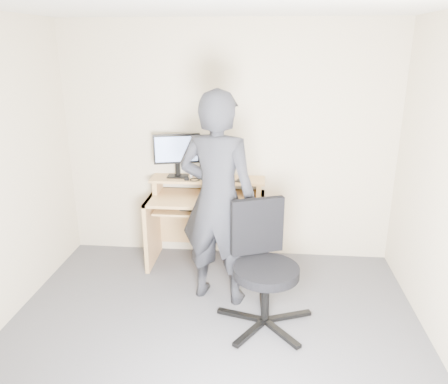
% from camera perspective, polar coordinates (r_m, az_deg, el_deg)
% --- Properties ---
extents(ground, '(3.50, 3.50, 0.00)m').
position_cam_1_polar(ground, '(3.57, -2.06, -20.23)').
color(ground, '#56565B').
rests_on(ground, ground).
extents(back_wall, '(3.50, 0.02, 2.50)m').
position_cam_1_polar(back_wall, '(4.63, 0.52, 6.31)').
color(back_wall, beige).
rests_on(back_wall, ground).
extents(desk, '(1.20, 0.60, 0.91)m').
position_cam_1_polar(desk, '(4.64, -2.20, -2.74)').
color(desk, tan).
rests_on(desk, ground).
extents(monitor, '(0.48, 0.16, 0.46)m').
position_cam_1_polar(monitor, '(4.58, -6.17, 5.27)').
color(monitor, black).
rests_on(monitor, desk).
extents(external_drive, '(0.11, 0.15, 0.20)m').
position_cam_1_polar(external_drive, '(4.58, -2.42, 3.08)').
color(external_drive, black).
rests_on(external_drive, desk).
extents(travel_mug, '(0.10, 0.10, 0.18)m').
position_cam_1_polar(travel_mug, '(4.56, 0.11, 2.89)').
color(travel_mug, '#ADADB2').
rests_on(travel_mug, desk).
extents(smartphone, '(0.11, 0.15, 0.01)m').
position_cam_1_polar(smartphone, '(4.51, 2.12, 1.55)').
color(smartphone, black).
rests_on(smartphone, desk).
extents(charger, '(0.06, 0.05, 0.03)m').
position_cam_1_polar(charger, '(4.53, -4.91, 1.75)').
color(charger, black).
rests_on(charger, desk).
extents(headphones, '(0.18, 0.18, 0.06)m').
position_cam_1_polar(headphones, '(4.65, -3.46, 2.11)').
color(headphones, silver).
rests_on(headphones, desk).
extents(keyboard, '(0.48, 0.24, 0.03)m').
position_cam_1_polar(keyboard, '(4.44, -2.66, -2.10)').
color(keyboard, black).
rests_on(keyboard, desk).
extents(mouse, '(0.10, 0.07, 0.04)m').
position_cam_1_polar(mouse, '(4.37, 0.36, -0.99)').
color(mouse, black).
rests_on(mouse, desk).
extents(office_chair, '(0.81, 0.79, 1.02)m').
position_cam_1_polar(office_chair, '(3.64, 5.11, -8.97)').
color(office_chair, black).
rests_on(office_chair, ground).
extents(person, '(0.79, 0.61, 1.92)m').
position_cam_1_polar(person, '(3.80, -0.84, -1.04)').
color(person, black).
rests_on(person, ground).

